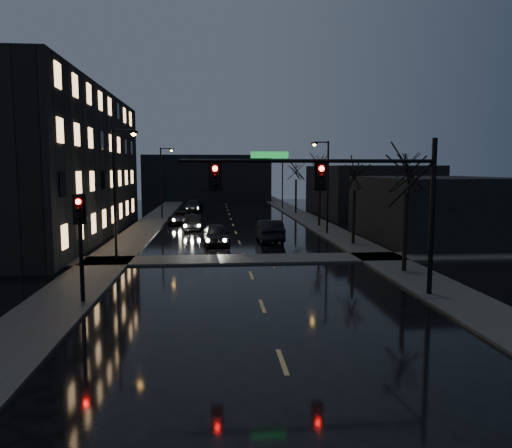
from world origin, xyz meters
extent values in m
plane|color=black|center=(0.00, 0.00, 0.00)|extent=(160.00, 160.00, 0.00)
cube|color=#2D2D2B|center=(-8.50, 35.00, 0.06)|extent=(3.00, 140.00, 0.12)
cube|color=#2D2D2B|center=(8.50, 35.00, 0.06)|extent=(3.00, 140.00, 0.12)
cube|color=#2D2D2B|center=(0.00, 18.50, 0.06)|extent=(40.00, 3.00, 0.12)
cube|color=black|center=(-16.50, 30.00, 6.00)|extent=(12.00, 30.00, 12.00)
cube|color=black|center=(15.50, 26.00, 2.50)|extent=(10.00, 14.00, 5.00)
cube|color=black|center=(17.00, 48.00, 3.00)|extent=(12.00, 18.00, 6.00)
cube|color=black|center=(-3.00, 78.00, 4.00)|extent=(22.00, 10.00, 8.00)
cylinder|color=black|center=(7.60, 9.00, 3.50)|extent=(0.22, 0.22, 7.00)
cylinder|color=black|center=(2.10, 9.00, 6.00)|extent=(11.00, 0.16, 0.16)
cylinder|color=black|center=(6.60, 9.00, 5.00)|extent=(2.05, 0.10, 2.05)
cube|color=#0C591E|center=(0.40, 9.00, 6.25)|extent=(1.60, 0.04, 0.28)
cube|color=black|center=(-1.90, 9.00, 5.35)|extent=(0.35, 0.28, 1.05)
sphere|color=#FF0705|center=(-1.90, 8.84, 5.68)|extent=(0.22, 0.22, 0.22)
cube|color=black|center=(2.60, 9.00, 5.35)|extent=(0.35, 0.28, 1.05)
sphere|color=#FF0705|center=(2.60, 8.84, 5.68)|extent=(0.22, 0.22, 0.22)
cylinder|color=black|center=(-7.50, 9.00, 2.20)|extent=(0.18, 0.18, 4.40)
cube|color=black|center=(-7.50, 9.00, 4.00)|extent=(0.35, 0.28, 1.05)
sphere|color=#FF0705|center=(-7.50, 8.84, 4.33)|extent=(0.22, 0.22, 0.22)
cylinder|color=black|center=(8.40, 14.00, 2.20)|extent=(0.24, 0.24, 4.40)
cylinder|color=black|center=(8.40, 24.00, 2.06)|extent=(0.24, 0.24, 4.12)
cylinder|color=black|center=(8.40, 36.00, 2.34)|extent=(0.24, 0.24, 4.68)
cylinder|color=black|center=(8.40, 50.00, 2.15)|extent=(0.24, 0.24, 4.29)
cylinder|color=black|center=(-7.80, 18.00, 4.00)|extent=(0.16, 0.16, 8.00)
cylinder|color=black|center=(-7.20, 18.00, 7.90)|extent=(1.20, 0.10, 0.10)
cube|color=black|center=(-6.60, 18.00, 7.80)|extent=(0.50, 0.25, 0.15)
sphere|color=orange|center=(-6.60, 18.00, 7.70)|extent=(0.28, 0.28, 0.28)
cylinder|color=black|center=(-7.80, 45.00, 4.00)|extent=(0.16, 0.16, 8.00)
cylinder|color=black|center=(-7.20, 45.00, 7.90)|extent=(1.20, 0.10, 0.10)
cube|color=black|center=(-6.60, 45.00, 7.80)|extent=(0.50, 0.25, 0.15)
sphere|color=orange|center=(-6.60, 45.00, 7.70)|extent=(0.28, 0.28, 0.28)
cylinder|color=black|center=(7.80, 30.00, 4.00)|extent=(0.16, 0.16, 8.00)
cylinder|color=black|center=(7.20, 30.00, 7.90)|extent=(1.20, 0.10, 0.10)
cube|color=black|center=(6.60, 30.00, 7.80)|extent=(0.50, 0.25, 0.15)
sphere|color=orange|center=(6.60, 30.00, 7.70)|extent=(0.28, 0.28, 0.28)
cylinder|color=black|center=(7.80, 58.00, 4.00)|extent=(0.16, 0.16, 8.00)
cylinder|color=black|center=(7.20, 58.00, 7.90)|extent=(1.20, 0.10, 0.10)
cube|color=black|center=(6.60, 58.00, 7.80)|extent=(0.50, 0.25, 0.15)
sphere|color=orange|center=(6.60, 58.00, 7.70)|extent=(0.28, 0.28, 0.28)
imported|color=black|center=(-1.80, 25.01, 0.79)|extent=(2.13, 4.74, 1.58)
imported|color=black|center=(-3.88, 34.25, 0.70)|extent=(1.51, 4.28, 1.41)
imported|color=black|center=(-5.27, 39.35, 0.66)|extent=(2.75, 4.96, 1.31)
imported|color=black|center=(-4.62, 54.11, 0.77)|extent=(2.65, 5.52, 1.55)
imported|color=black|center=(2.37, 26.43, 0.85)|extent=(1.90, 5.18, 1.69)
camera|label=1|loc=(-1.99, -12.06, 5.68)|focal=35.00mm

